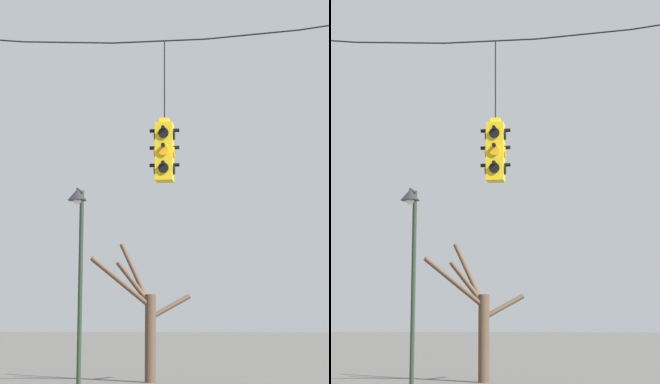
{
  "view_description": "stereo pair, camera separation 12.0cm",
  "coord_description": "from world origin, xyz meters",
  "views": [
    {
      "loc": [
        1.73,
        -14.25,
        1.83
      ],
      "look_at": [
        0.11,
        -0.14,
        4.26
      ],
      "focal_mm": 70.0,
      "sensor_mm": 36.0,
      "label": 1
    },
    {
      "loc": [
        1.85,
        -14.23,
        1.83
      ],
      "look_at": [
        0.11,
        -0.14,
        4.26
      ],
      "focal_mm": 70.0,
      "sensor_mm": 36.0,
      "label": 2
    }
  ],
  "objects": [
    {
      "name": "span_wire",
      "position": [
        -0.0,
        -0.14,
        7.54
      ],
      "size": [
        12.98,
        0.03,
        0.67
      ],
      "color": "black"
    },
    {
      "name": "traffic_light_over_intersection",
      "position": [
        0.11,
        -0.14,
        5.07
      ],
      "size": [
        0.58,
        0.58,
        2.84
      ],
      "color": "yellow"
    },
    {
      "name": "street_lamp",
      "position": [
        -2.9,
        5.61,
        4.08
      ],
      "size": [
        0.52,
        0.89,
        5.39
      ],
      "color": "#233323",
      "rests_on": "ground_plane"
    },
    {
      "name": "bare_tree",
      "position": [
        -1.43,
        8.31,
        1.89
      ],
      "size": [
        2.9,
        1.71,
        4.21
      ],
      "color": "brown",
      "rests_on": "ground_plane"
    }
  ]
}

